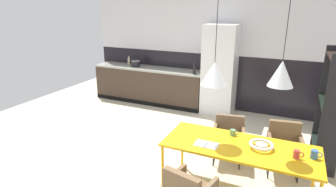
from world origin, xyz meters
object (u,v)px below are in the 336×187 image
bottle_vinegar_dark (194,68)px  bottle_oil_tall (129,61)px  mug_glass_clear (315,154)px  dining_table (239,148)px  cooking_pot (136,64)px  mug_wide_latte (297,154)px  armchair_facing_counter (229,132)px  open_book (206,145)px  fruit_bowl (261,145)px  open_shelf_unit (330,108)px  pendant_lamp_over_table_near (214,74)px  refrigerator_column (220,70)px  mug_tall_blue (233,133)px  armchair_head_of_table (284,141)px  pendant_lamp_over_table_far (281,74)px

bottle_vinegar_dark → bottle_oil_tall: bearing=173.8°
mug_glass_clear → bottle_vinegar_dark: bottle_vinegar_dark is taller
dining_table → cooking_pot: bearing=138.5°
dining_table → mug_wide_latte: bearing=-3.3°
armchair_facing_counter → open_book: bearing=76.8°
fruit_bowl → open_book: (-0.64, -0.20, -0.04)m
fruit_bowl → open_shelf_unit: bearing=59.0°
pendant_lamp_over_table_near → fruit_bowl: bearing=1.1°
armchair_facing_counter → cooking_pot: 3.58m
dining_table → mug_glass_clear: (0.85, 0.04, 0.09)m
cooking_pot → open_shelf_unit: size_ratio=0.13×
refrigerator_column → armchair_facing_counter: size_ratio=2.80×
dining_table → bottle_oil_tall: (-3.46, 2.89, 0.33)m
open_shelf_unit → pendant_lamp_over_table_near: bearing=-46.4°
mug_tall_blue → bottle_oil_tall: (-3.32, 2.63, 0.25)m
armchair_facing_counter → open_book: open_book is taller
dining_table → mug_wide_latte: mug_wide_latte is taller
open_shelf_unit → bottle_vinegar_dark: bearing=-115.2°
mug_tall_blue → cooking_pot: size_ratio=0.52×
refrigerator_column → pendant_lamp_over_table_near: size_ratio=1.85×
mug_wide_latte → dining_table: bearing=176.7°
bottle_vinegar_dark → open_shelf_unit: size_ratio=0.18×
armchair_head_of_table → open_book: (-0.90, -1.02, 0.23)m
mug_wide_latte → mug_tall_blue: bearing=159.8°
dining_table → mug_wide_latte: size_ratio=16.21×
refrigerator_column → armchair_facing_counter: 2.21m
refrigerator_column → mug_tall_blue: (0.88, -2.61, -0.25)m
refrigerator_column → mug_wide_latte: 3.37m
mug_wide_latte → bottle_vinegar_dark: bearing=129.2°
refrigerator_column → pendant_lamp_over_table_far: pendant_lamp_over_table_far is taller
mug_tall_blue → mug_wide_latte: mug_wide_latte is taller
armchair_facing_counter → mug_wide_latte: (0.97, -0.89, 0.30)m
mug_tall_blue → pendant_lamp_over_table_near: bearing=-136.6°
armchair_facing_counter → pendant_lamp_over_table_far: bearing=120.4°
dining_table → mug_glass_clear: mug_glass_clear is taller
dining_table → open_shelf_unit: open_shelf_unit is taller
fruit_bowl → pendant_lamp_over_table_near: (-0.64, -0.01, 0.85)m
armchair_facing_counter → pendant_lamp_over_table_far: size_ratio=0.71×
mug_wide_latte → pendant_lamp_over_table_near: bearing=176.4°
mug_wide_latte → cooking_pot: bearing=143.4°
open_book → open_shelf_unit: 2.19m
refrigerator_column → mug_wide_latte: (1.68, -2.91, -0.24)m
fruit_bowl → armchair_head_of_table: bearing=72.3°
open_book → mug_wide_latte: mug_wide_latte is taller
refrigerator_column → mug_wide_latte: refrigerator_column is taller
armchair_head_of_table → mug_wide_latte: size_ratio=6.52×
dining_table → mug_tall_blue: 0.30m
mug_glass_clear → pendant_lamp_over_table_far: size_ratio=0.12×
armchair_head_of_table → mug_glass_clear: (0.33, -0.81, 0.28)m
pendant_lamp_over_table_far → open_shelf_unit: bearing=63.7°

